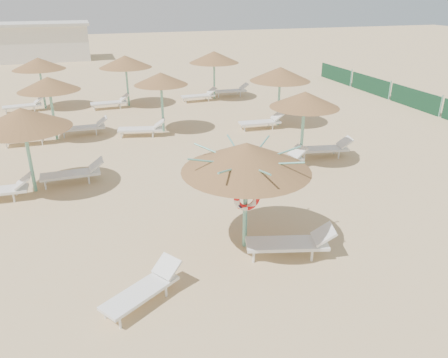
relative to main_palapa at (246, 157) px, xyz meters
name	(u,v)px	position (x,y,z in m)	size (l,w,h in m)	color
ground	(226,243)	(-0.40, 0.25, -2.37)	(120.00, 120.00, 0.00)	tan
main_palapa	(246,157)	(0.00, 0.00, 0.00)	(3.04, 3.04, 2.73)	#6AB8A3
lounger_main_a	(145,288)	(-2.68, -1.36, -2.05)	(1.83, 1.47, 0.67)	white
lounger_main_b	(293,242)	(0.94, -0.76, -2.01)	(2.18, 1.15, 0.76)	white
palapa_field	(151,77)	(-0.39, 11.19, -0.07)	(14.16, 14.10, 2.72)	#6AB8A3
service_hut	(42,41)	(-6.40, 35.25, -0.73)	(8.40, 4.40, 3.25)	silver
windbreak_fence	(415,99)	(13.60, 10.21, -1.87)	(0.08, 19.84, 1.10)	#1A4E36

